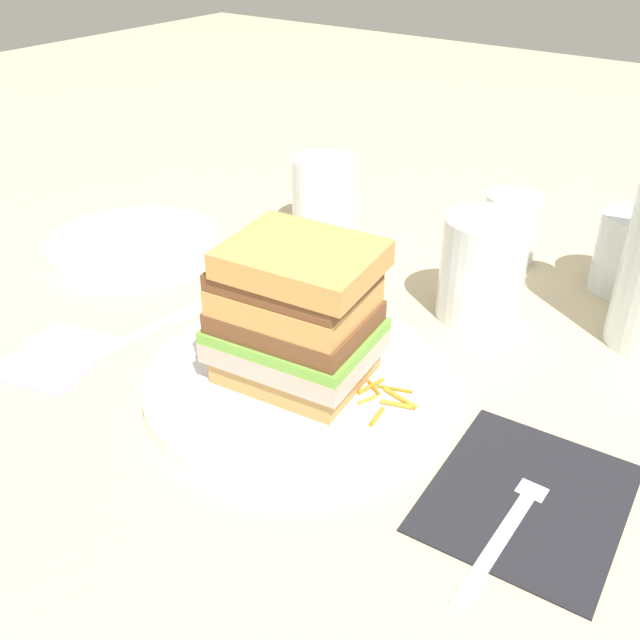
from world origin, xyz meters
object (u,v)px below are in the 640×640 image
sandwich (299,315)px  juice_glass (482,272)px  empty_tumbler_1 (510,227)px  side_plate (134,244)px  napkin_dark (528,497)px  main_plate (299,382)px  napkin_pink (56,356)px  empty_tumbler_0 (324,195)px  empty_tumbler_2 (629,253)px  knife (168,319)px  fork (516,513)px

sandwich → juice_glass: 0.22m
empty_tumbler_1 → side_plate: bearing=-146.8°
napkin_dark → side_plate: (-0.53, 0.11, 0.00)m
main_plate → napkin_pink: 0.23m
empty_tumbler_0 → empty_tumbler_2: bearing=10.2°
empty_tumbler_0 → empty_tumbler_1: 0.22m
empty_tumbler_1 → napkin_dark: bearing=-64.1°
side_plate → juice_glass: bearing=14.3°
empty_tumbler_2 → napkin_dark: bearing=-83.7°
empty_tumbler_0 → knife: bearing=-89.2°
side_plate → fork: bearing=-13.9°
side_plate → empty_tumbler_2: bearing=25.9°
juice_glass → empty_tumbler_2: juice_glass is taller
sandwich → napkin_dark: bearing=-1.9°
empty_tumbler_2 → side_plate: 0.55m
knife → empty_tumbler_2: size_ratio=2.36×
fork → empty_tumbler_0: bearing=141.1°
empty_tumbler_0 → side_plate: size_ratio=0.46×
sandwich → fork: size_ratio=0.83×
main_plate → empty_tumbler_1: (0.04, 0.34, 0.03)m
juice_glass → side_plate: 0.41m
main_plate → sandwich: (0.00, -0.00, 0.07)m
juice_glass → napkin_pink: juice_glass is taller
juice_glass → napkin_pink: bearing=-132.9°
main_plate → fork: (0.21, -0.03, -0.00)m
knife → napkin_pink: 0.11m
main_plate → napkin_dark: size_ratio=1.70×
juice_glass → empty_tumbler_0: bearing=162.4°
fork → knife: 0.38m
napkin_dark → sandwich: bearing=178.1°
napkin_dark → empty_tumbler_2: (-0.04, 0.35, 0.04)m
sandwich → empty_tumbler_1: sandwich is taller
empty_tumbler_0 → empty_tumbler_1: size_ratio=1.21×
fork → napkin_dark: bearing=90.2°
juice_glass → empty_tumbler_0: size_ratio=1.13×
knife → main_plate: bearing=-4.2°
fork → empty_tumbler_2: (-0.04, 0.37, 0.04)m
sandwich → empty_tumbler_0: (-0.18, 0.28, -0.03)m
napkin_dark → napkin_pink: (-0.41, -0.09, -0.00)m
knife → empty_tumbler_2: empty_tumbler_2 is taller
juice_glass → side_plate: juice_glass is taller
fork → napkin_pink: fork is taller
empty_tumbler_0 → napkin_pink: (-0.03, -0.37, -0.04)m
knife → empty_tumbler_0: size_ratio=2.19×
napkin_dark → empty_tumbler_0: 0.48m
empty_tumbler_0 → napkin_pink: 0.38m
napkin_pink → juice_glass: bearing=47.1°
empty_tumbler_0 → napkin_pink: empty_tumbler_0 is taller
fork → empty_tumbler_0: (-0.38, 0.31, 0.04)m
napkin_dark → juice_glass: 0.26m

